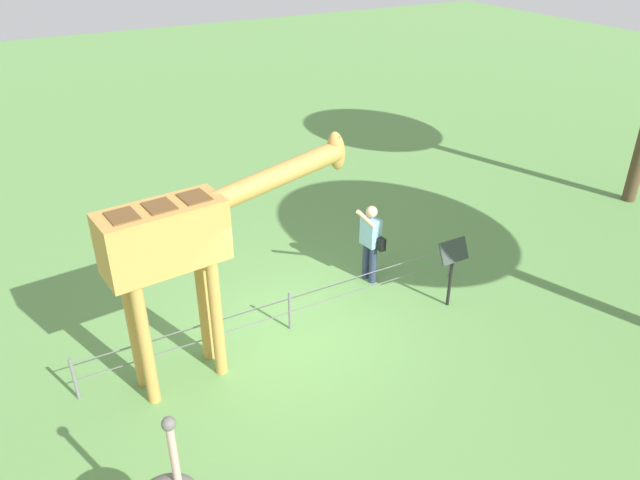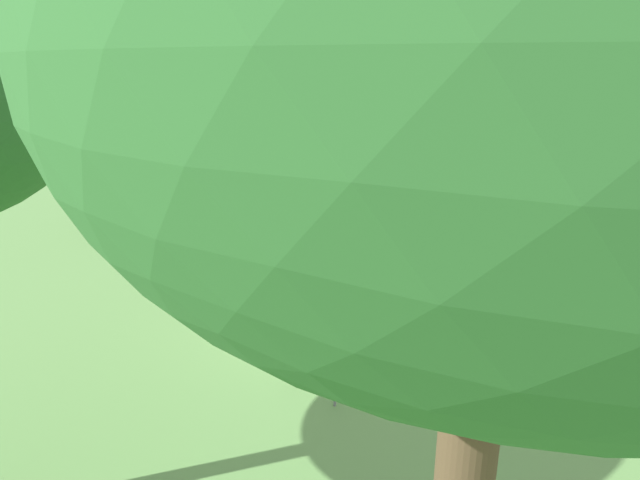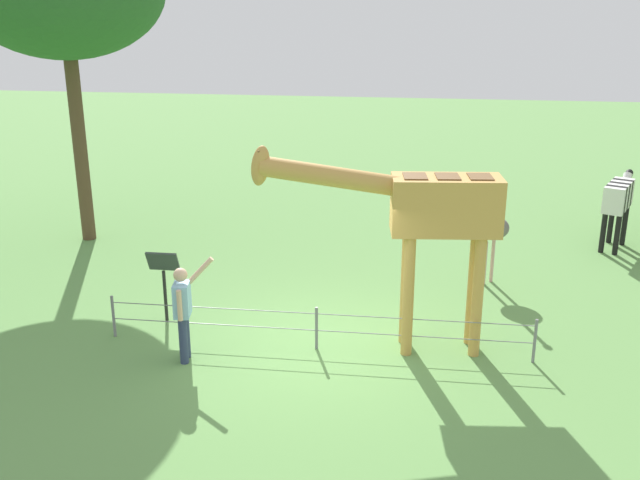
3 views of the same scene
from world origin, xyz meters
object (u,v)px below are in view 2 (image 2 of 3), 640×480
zebra (161,209)px  info_sign (295,341)px  giraffe (324,210)px  tree_northeast (506,70)px  shade_hut_far (259,142)px  visitor (366,325)px  shade_hut_near (159,156)px  ostrich (219,235)px

zebra → info_sign: bearing=30.2°
giraffe → tree_northeast: (11.33, 0.87, 3.65)m
shade_hut_far → info_sign: shade_hut_far is taller
giraffe → shade_hut_far: (-8.35, -2.72, 0.58)m
giraffe → info_sign: 4.73m
visitor → info_sign: size_ratio=1.29×
zebra → info_sign: size_ratio=1.34×
shade_hut_near → tree_northeast: tree_northeast is taller
zebra → tree_northeast: size_ratio=0.24×
visitor → shade_hut_near: shade_hut_near is taller
visitor → info_sign: visitor is taller
visitor → ostrich: bearing=-141.8°
visitor → info_sign: (0.80, -1.40, 0.05)m
visitor → shade_hut_far: 12.74m
shade_hut_near → info_sign: size_ratio=2.34×
shade_hut_far → shade_hut_near: bearing=-66.7°
visitor → tree_northeast: tree_northeast is taller
shade_hut_far → tree_northeast: size_ratio=0.46×
info_sign → zebra: bearing=-149.8°
shade_hut_near → info_sign: (11.28, 5.86, -1.63)m
shade_hut_near → shade_hut_far: 3.97m
giraffe → shade_hut_near: 9.29m
shade_hut_near → giraffe: bearing=43.1°
giraffe → info_sign: bearing=-6.2°
shade_hut_far → tree_northeast: (19.68, 3.59, 3.07)m
zebra → info_sign: (8.91, 5.19, -0.21)m
shade_hut_near → info_sign: bearing=27.4°
zebra → shade_hut_far: size_ratio=0.52×
giraffe → ostrich: size_ratio=1.76×
zebra → tree_northeast: (15.74, 6.55, 4.81)m
zebra → shade_hut_near: 2.84m
visitor → shade_hut_far: bearing=-163.2°
visitor → zebra: visitor is taller
visitor → shade_hut_far: size_ratio=0.51×
ostrich → giraffe: bearing=66.1°
shade_hut_far → info_sign: bearing=9.8°
giraffe → zebra: 7.28m
giraffe → shade_hut_near: bearing=-136.9°
ostrich → shade_hut_near: size_ratio=0.73×
ostrich → info_sign: size_ratio=1.70×
shade_hut_far → info_sign: 13.18m
giraffe → ostrich: (-1.37, -3.08, -1.15)m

